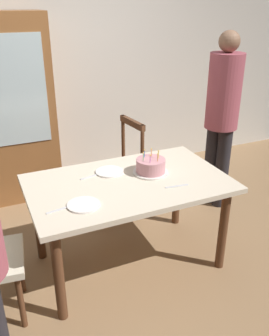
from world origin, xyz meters
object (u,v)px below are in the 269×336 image
object	(u,v)px
dining_table	(129,192)
plate_near_celebrant	(84,205)
birthday_cake	(151,166)
person_guest	(222,112)
plate_far_side	(109,172)
chair_spindle_back	(118,171)

from	to	relation	value
dining_table	plate_near_celebrant	xyz separation A→B (m)	(-0.41, -0.21, 0.10)
birthday_cake	plate_near_celebrant	xyz separation A→B (m)	(-0.63, -0.27, -0.05)
person_guest	plate_far_side	bearing A→B (deg)	-166.02
dining_table	plate_far_side	world-z (taller)	plate_far_side
dining_table	plate_far_side	size ratio (longest dim) A/B	6.81
chair_spindle_back	plate_near_celebrant	bearing A→B (deg)	-122.60
dining_table	birthday_cake	xyz separation A→B (m)	(0.22, 0.06, 0.15)
plate_near_celebrant	chair_spindle_back	size ratio (longest dim) A/B	0.23
dining_table	birthday_cake	bearing A→B (deg)	16.35
plate_far_side	chair_spindle_back	size ratio (longest dim) A/B	0.23
birthday_cake	chair_spindle_back	xyz separation A→B (m)	(0.00, 0.72, -0.34)
dining_table	person_guest	world-z (taller)	person_guest
dining_table	person_guest	size ratio (longest dim) A/B	0.86
person_guest	birthday_cake	bearing A→B (deg)	-155.09
birthday_cake	chair_spindle_back	distance (m)	0.80
birthday_cake	dining_table	bearing A→B (deg)	-163.65
plate_near_celebrant	plate_far_side	world-z (taller)	same
plate_far_side	plate_near_celebrant	bearing A→B (deg)	-129.36
plate_near_celebrant	chair_spindle_back	distance (m)	1.21
plate_near_celebrant	person_guest	size ratio (longest dim) A/B	0.13
plate_near_celebrant	plate_far_side	size ratio (longest dim) A/B	1.00
plate_far_side	chair_spindle_back	distance (m)	0.71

